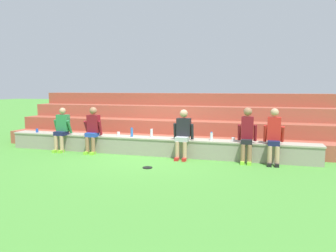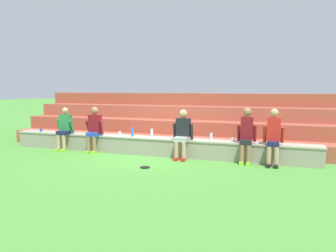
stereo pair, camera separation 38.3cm
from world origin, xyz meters
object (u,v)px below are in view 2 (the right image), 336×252
person_far_right (273,136)px  water_bottle_mid_right (90,131)px  water_bottle_near_left (211,137)px  water_bottle_mid_left (152,133)px  frisbee (145,167)px  person_left_of_center (94,128)px  plastic_cup_right_end (41,130)px  person_far_left (64,128)px  plastic_cup_middle (233,140)px  water_bottle_near_right (132,132)px  plastic_cup_left_end (119,134)px  person_center (182,133)px  person_right_of_center (246,134)px

person_far_right → water_bottle_mid_right: size_ratio=6.92×
water_bottle_mid_right → water_bottle_near_left: bearing=0.0°
water_bottle_near_left → water_bottle_mid_left: bearing=178.6°
water_bottle_mid_left → frisbee: size_ratio=1.15×
person_left_of_center → plastic_cup_right_end: (-2.12, 0.21, -0.17)m
person_far_left → plastic_cup_right_end: bearing=168.1°
plastic_cup_middle → frisbee: plastic_cup_middle is taller
person_far_right → water_bottle_mid_right: person_far_right is taller
water_bottle_near_right → water_bottle_mid_right: bearing=-179.9°
frisbee → plastic_cup_left_end: bearing=134.5°
plastic_cup_middle → plastic_cup_right_end: 6.16m
person_center → water_bottle_mid_left: bearing=164.7°
person_far_left → person_center: person_center is taller
person_center → plastic_cup_left_end: 2.03m
person_left_of_center → person_center: 2.73m
plastic_cup_middle → plastic_cup_right_end: (-6.16, -0.03, 0.01)m
person_left_of_center → person_far_right: size_ratio=0.96×
person_center → water_bottle_mid_left: (-0.99, 0.27, -0.09)m
water_bottle_mid_right → water_bottle_mid_left: water_bottle_mid_left is taller
person_center → plastic_cup_middle: 1.35m
water_bottle_near_left → water_bottle_near_right: bearing=180.0°
person_center → water_bottle_near_left: (0.74, 0.23, -0.11)m
person_center → plastic_cup_left_end: size_ratio=10.65×
person_right_of_center → water_bottle_mid_left: 2.69m
person_center → water_bottle_near_right: 1.61m
person_right_of_center → water_bottle_near_left: bearing=168.3°
person_far_right → person_center: bearing=-179.8°
person_center → plastic_cup_right_end: size_ratio=11.11×
person_right_of_center → water_bottle_mid_right: (-4.72, 0.19, -0.16)m
water_bottle_mid_right → person_far_right: bearing=-2.4°
water_bottle_mid_right → plastic_cup_right_end: 1.81m
person_right_of_center → water_bottle_mid_right: size_ratio=6.96×
person_left_of_center → frisbee: size_ratio=5.73×
person_center → person_far_right: size_ratio=0.95×
person_far_right → person_right_of_center: bearing=177.6°
person_right_of_center → water_bottle_mid_right: person_right_of_center is taller
water_bottle_near_left → plastic_cup_right_end: water_bottle_near_left is taller
plastic_cup_right_end → frisbee: (4.27, -1.43, -0.56)m
water_bottle_near_right → plastic_cup_left_end: 0.43m
person_far_left → person_right_of_center: bearing=0.6°
water_bottle_mid_right → water_bottle_near_left: water_bottle_near_left is taller
person_right_of_center → plastic_cup_left_end: bearing=177.0°
water_bottle_near_right → plastic_cup_middle: water_bottle_near_right is taller
frisbee → person_right_of_center: bearing=29.3°
person_far_left → plastic_cup_middle: (5.08, 0.25, -0.15)m
water_bottle_near_right → plastic_cup_right_end: 3.26m
person_left_of_center → plastic_cup_middle: person_left_of_center is taller
water_bottle_near_left → person_far_left: bearing=-176.8°
person_center → plastic_cup_middle: size_ratio=12.96×
person_left_of_center → water_bottle_near_left: (3.47, 0.24, -0.12)m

